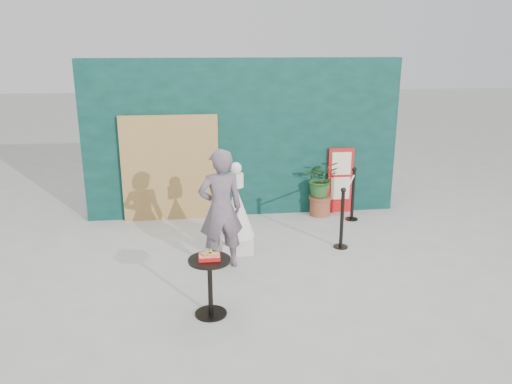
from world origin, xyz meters
name	(u,v)px	position (x,y,z in m)	size (l,w,h in m)	color
ground	(267,284)	(0.00, 0.00, 0.00)	(60.00, 60.00, 0.00)	#ADAAA5
back_wall	(243,138)	(0.00, 3.15, 1.50)	(6.00, 0.30, 3.00)	#0A2D25
bamboo_fence	(170,168)	(-1.40, 2.94, 1.00)	(1.80, 0.08, 2.00)	tan
woman	(221,209)	(-0.59, 0.68, 0.91)	(0.66, 0.43, 1.82)	slate
menu_board	(340,180)	(1.90, 2.95, 0.65)	(0.50, 0.07, 1.30)	red
statue	(236,216)	(-0.31, 1.24, 0.60)	(0.58, 0.58, 1.48)	silver
cafe_table	(210,278)	(-0.81, -0.71, 0.50)	(0.52, 0.52, 0.75)	black
food_basket	(209,256)	(-0.81, -0.71, 0.79)	(0.26, 0.19, 0.11)	red
planter	(321,183)	(1.47, 2.81, 0.65)	(0.66, 0.57, 1.12)	#945630
stanchion_barrier	(348,206)	(1.71, 1.82, 0.49)	(0.84, 1.54, 1.03)	black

